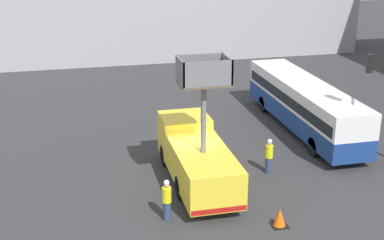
{
  "coord_description": "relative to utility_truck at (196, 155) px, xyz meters",
  "views": [
    {
      "loc": [
        -5.29,
        -22.56,
        11.32
      ],
      "look_at": [
        0.21,
        0.41,
        2.88
      ],
      "focal_mm": 50.0,
      "sensor_mm": 36.0,
      "label": 1
    }
  ],
  "objects": [
    {
      "name": "utility_truck",
      "position": [
        0.0,
        0.0,
        0.0
      ],
      "size": [
        2.39,
        7.4,
        6.35
      ],
      "color": "yellow",
      "rests_on": "ground_plane"
    },
    {
      "name": "road_worker_near_truck",
      "position": [
        -1.98,
        -3.03,
        -0.55
      ],
      "size": [
        0.38,
        0.38,
        1.82
      ],
      "rotation": [
        0.0,
        0.0,
        3.28
      ],
      "color": "navy",
      "rests_on": "ground_plane"
    },
    {
      "name": "city_bus",
      "position": [
        7.89,
        5.45,
        0.26
      ],
      "size": [
        2.42,
        12.11,
        2.91
      ],
      "rotation": [
        0.0,
        0.0,
        1.47
      ],
      "color": "navy",
      "rests_on": "ground_plane"
    },
    {
      "name": "road_worker_directing",
      "position": [
        3.72,
        0.26,
        -0.57
      ],
      "size": [
        0.38,
        0.38,
        1.79
      ],
      "rotation": [
        0.0,
        0.0,
        1.3
      ],
      "color": "navy",
      "rests_on": "ground_plane"
    },
    {
      "name": "ground_plane",
      "position": [
        -0.21,
        0.43,
        -1.46
      ],
      "size": [
        120.0,
        120.0,
        0.0
      ],
      "primitive_type": "plane",
      "color": "#333335"
    },
    {
      "name": "traffic_cone_near_truck",
      "position": [
        2.35,
        -4.53,
        -1.11
      ],
      "size": [
        0.66,
        0.66,
        0.75
      ],
      "color": "black",
      "rests_on": "ground_plane"
    }
  ]
}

